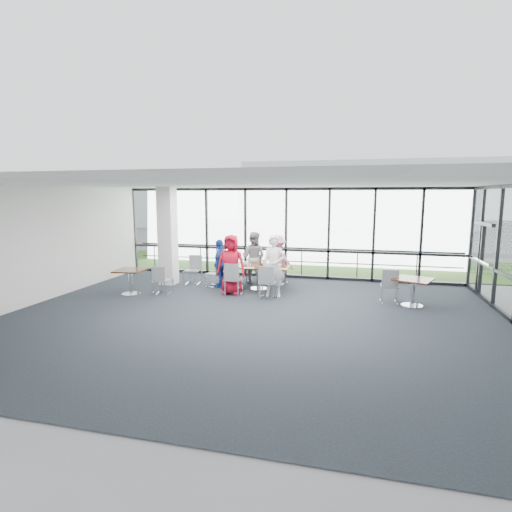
% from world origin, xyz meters
% --- Properties ---
extents(floor, '(12.00, 10.00, 0.02)m').
position_xyz_m(floor, '(0.00, 0.00, -0.01)').
color(floor, black).
rests_on(floor, ground).
extents(ceiling, '(12.00, 10.00, 0.04)m').
position_xyz_m(ceiling, '(0.00, 0.00, 3.20)').
color(ceiling, white).
rests_on(ceiling, ground).
extents(wall_left, '(0.10, 10.00, 3.20)m').
position_xyz_m(wall_left, '(-6.00, 0.00, 1.60)').
color(wall_left, silver).
rests_on(wall_left, ground).
extents(wall_front, '(12.00, 0.10, 3.20)m').
position_xyz_m(wall_front, '(0.00, -5.00, 1.60)').
color(wall_front, silver).
rests_on(wall_front, ground).
extents(curtain_wall_back, '(12.00, 0.10, 3.20)m').
position_xyz_m(curtain_wall_back, '(0.00, 5.00, 1.60)').
color(curtain_wall_back, white).
rests_on(curtain_wall_back, ground).
extents(exit_door, '(0.12, 1.60, 2.10)m').
position_xyz_m(exit_door, '(6.00, 3.75, 1.05)').
color(exit_door, black).
rests_on(exit_door, ground).
extents(structural_column, '(0.50, 0.50, 3.20)m').
position_xyz_m(structural_column, '(-3.60, 3.00, 1.60)').
color(structural_column, white).
rests_on(structural_column, ground).
extents(apron, '(80.00, 70.00, 0.02)m').
position_xyz_m(apron, '(0.00, 10.00, -0.02)').
color(apron, slate).
rests_on(apron, ground).
extents(grass_strip, '(80.00, 5.00, 0.01)m').
position_xyz_m(grass_strip, '(0.00, 8.00, 0.01)').
color(grass_strip, '#325E26').
rests_on(grass_strip, ground).
extents(hangar_main, '(24.00, 10.00, 6.00)m').
position_xyz_m(hangar_main, '(4.00, 32.00, 3.00)').
color(hangar_main, silver).
rests_on(hangar_main, ground).
extents(hangar_aux, '(10.00, 6.00, 4.00)m').
position_xyz_m(hangar_aux, '(-18.00, 28.00, 2.00)').
color(hangar_aux, silver).
rests_on(hangar_aux, ground).
extents(guard_rail, '(12.00, 0.06, 0.06)m').
position_xyz_m(guard_rail, '(0.00, 5.60, 0.50)').
color(guard_rail, '#2D2D33').
rests_on(guard_rail, ground).
extents(main_table, '(1.98, 1.13, 0.75)m').
position_xyz_m(main_table, '(-0.52, 2.97, 0.63)').
color(main_table, '#3C1B10').
rests_on(main_table, ground).
extents(side_table_left, '(0.89, 0.89, 0.75)m').
position_xyz_m(side_table_left, '(-4.04, 1.39, 0.62)').
color(side_table_left, '#3C1B10').
rests_on(side_table_left, ground).
extents(side_table_right, '(1.17, 1.17, 0.75)m').
position_xyz_m(side_table_right, '(3.93, 2.05, 0.64)').
color(side_table_right, '#3C1B10').
rests_on(side_table_right, ground).
extents(diner_near_left, '(0.88, 0.59, 1.79)m').
position_xyz_m(diner_near_left, '(-1.16, 2.20, 0.89)').
color(diner_near_left, '#B20B22').
rests_on(diner_near_left, ground).
extents(diner_near_right, '(0.69, 0.52, 1.80)m').
position_xyz_m(diner_near_right, '(0.14, 2.18, 0.90)').
color(diner_near_right, white).
rests_on(diner_near_right, ground).
extents(diner_far_left, '(0.91, 0.64, 1.73)m').
position_xyz_m(diner_far_left, '(-0.89, 3.81, 0.87)').
color(diner_far_left, gray).
rests_on(diner_far_left, ground).
extents(diner_far_right, '(1.13, 0.71, 1.63)m').
position_xyz_m(diner_far_right, '(-0.07, 3.80, 0.82)').
color(diner_far_right, pink).
rests_on(diner_far_right, ground).
extents(diner_end, '(0.52, 0.92, 1.54)m').
position_xyz_m(diner_end, '(-1.79, 2.99, 0.77)').
color(diner_end, '#1B40A0').
rests_on(diner_end, ground).
extents(chair_main_nl, '(0.47, 0.47, 0.94)m').
position_xyz_m(chair_main_nl, '(-1.05, 2.07, 0.47)').
color(chair_main_nl, gray).
rests_on(chair_main_nl, ground).
extents(chair_main_nr, '(0.46, 0.46, 0.94)m').
position_xyz_m(chair_main_nr, '(0.01, 1.93, 0.47)').
color(chair_main_nr, gray).
rests_on(chair_main_nr, ground).
extents(chair_main_fl, '(0.46, 0.46, 0.90)m').
position_xyz_m(chair_main_fl, '(-0.92, 3.97, 0.45)').
color(chair_main_fl, gray).
rests_on(chair_main_fl, ground).
extents(chair_main_fr, '(0.59, 0.59, 0.98)m').
position_xyz_m(chair_main_fr, '(-0.04, 3.93, 0.49)').
color(chair_main_fr, gray).
rests_on(chair_main_fr, ground).
extents(chair_main_end, '(0.45, 0.45, 0.84)m').
position_xyz_m(chair_main_end, '(-2.03, 2.97, 0.42)').
color(chair_main_end, gray).
rests_on(chair_main_end, ground).
extents(chair_spare_la, '(0.50, 0.50, 0.84)m').
position_xyz_m(chair_spare_la, '(-3.14, 1.67, 0.42)').
color(chair_spare_la, gray).
rests_on(chair_spare_la, ground).
extents(chair_spare_lb, '(0.53, 0.53, 0.93)m').
position_xyz_m(chair_spare_lb, '(-2.80, 3.12, 0.46)').
color(chair_spare_lb, gray).
rests_on(chair_spare_lb, ground).
extents(chair_spare_r, '(0.47, 0.47, 0.93)m').
position_xyz_m(chair_spare_r, '(3.35, 2.27, 0.47)').
color(chair_spare_r, gray).
rests_on(chair_spare_r, ground).
extents(plate_nl, '(0.24, 0.24, 0.01)m').
position_xyz_m(plate_nl, '(-1.09, 2.70, 0.76)').
color(plate_nl, white).
rests_on(plate_nl, main_table).
extents(plate_nr, '(0.24, 0.24, 0.01)m').
position_xyz_m(plate_nr, '(0.06, 2.57, 0.76)').
color(plate_nr, white).
rests_on(plate_nr, main_table).
extents(plate_fl, '(0.25, 0.25, 0.01)m').
position_xyz_m(plate_fl, '(-1.04, 3.33, 0.76)').
color(plate_fl, white).
rests_on(plate_fl, main_table).
extents(plate_fr, '(0.26, 0.26, 0.01)m').
position_xyz_m(plate_fr, '(0.03, 3.29, 0.76)').
color(plate_fr, white).
rests_on(plate_fr, main_table).
extents(plate_end, '(0.28, 0.28, 0.01)m').
position_xyz_m(plate_end, '(-1.37, 2.96, 0.76)').
color(plate_end, white).
rests_on(plate_end, main_table).
extents(tumbler_a, '(0.07, 0.07, 0.13)m').
position_xyz_m(tumbler_a, '(-0.72, 2.68, 0.82)').
color(tumbler_a, white).
rests_on(tumbler_a, main_table).
extents(tumbler_b, '(0.07, 0.07, 0.13)m').
position_xyz_m(tumbler_b, '(-0.28, 2.79, 0.82)').
color(tumbler_b, white).
rests_on(tumbler_b, main_table).
extents(tumbler_c, '(0.07, 0.07, 0.14)m').
position_xyz_m(tumbler_c, '(-0.41, 3.21, 0.82)').
color(tumbler_c, white).
rests_on(tumbler_c, main_table).
extents(tumbler_d, '(0.07, 0.07, 0.14)m').
position_xyz_m(tumbler_d, '(-1.26, 2.82, 0.82)').
color(tumbler_d, white).
rests_on(tumbler_d, main_table).
extents(menu_a, '(0.37, 0.31, 0.00)m').
position_xyz_m(menu_a, '(-0.70, 2.52, 0.75)').
color(menu_a, white).
rests_on(menu_a, main_table).
extents(menu_b, '(0.29, 0.21, 0.00)m').
position_xyz_m(menu_b, '(0.33, 2.60, 0.75)').
color(menu_b, white).
rests_on(menu_b, main_table).
extents(menu_c, '(0.38, 0.31, 0.00)m').
position_xyz_m(menu_c, '(-0.32, 3.32, 0.75)').
color(menu_c, white).
rests_on(menu_c, main_table).
extents(condiment_caddy, '(0.10, 0.07, 0.04)m').
position_xyz_m(condiment_caddy, '(-0.46, 3.07, 0.77)').
color(condiment_caddy, black).
rests_on(condiment_caddy, main_table).
extents(ketchup_bottle, '(0.06, 0.06, 0.18)m').
position_xyz_m(ketchup_bottle, '(-0.45, 3.01, 0.84)').
color(ketchup_bottle, '#A1110F').
rests_on(ketchup_bottle, main_table).
extents(green_bottle, '(0.05, 0.05, 0.20)m').
position_xyz_m(green_bottle, '(-0.48, 2.98, 0.85)').
color(green_bottle, '#236639').
rests_on(green_bottle, main_table).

